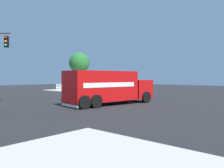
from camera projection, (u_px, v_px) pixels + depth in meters
ground_plane at (93, 104)px, 20.20m from camera, size 100.00×100.00×0.00m
sidewalk_corner_near at (96, 90)px, 39.57m from camera, size 12.91×12.91×0.14m
delivery_truck at (108, 87)px, 19.59m from camera, size 8.41×3.89×2.82m
pedestrian_near_corner at (77, 85)px, 37.63m from camera, size 0.29×0.52×1.56m
pedestrian_crossing at (88, 84)px, 42.50m from camera, size 0.33×0.50×1.67m
picket_fence_run at (73, 86)px, 43.67m from camera, size 7.48×0.05×0.95m
shade_tree_near at (79, 63)px, 41.10m from camera, size 3.66×3.66×6.56m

